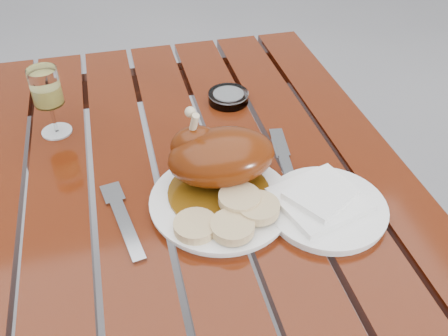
# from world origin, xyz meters

# --- Properties ---
(table) EXTENTS (0.80, 1.20, 0.75)m
(table) POSITION_xyz_m (0.00, 0.00, 0.38)
(table) COLOR #5F210B
(table) RESTS_ON ground
(dinner_plate) EXTENTS (0.26, 0.26, 0.02)m
(dinner_plate) POSITION_xyz_m (0.04, -0.03, 0.76)
(dinner_plate) COLOR white
(dinner_plate) RESTS_ON table
(roast_duck) EXTENTS (0.19, 0.18, 0.13)m
(roast_duck) POSITION_xyz_m (0.05, 0.02, 0.82)
(roast_duck) COLOR #5F3A0A
(roast_duck) RESTS_ON dinner_plate
(bread_dumplings) EXTENTS (0.17, 0.12, 0.03)m
(bread_dumplings) POSITION_xyz_m (0.04, -0.08, 0.78)
(bread_dumplings) COLOR tan
(bread_dumplings) RESTS_ON dinner_plate
(wine_glass) EXTENTS (0.07, 0.07, 0.14)m
(wine_glass) POSITION_xyz_m (-0.23, 0.26, 0.82)
(wine_glass) COLOR #C8C25B
(wine_glass) RESTS_ON table
(side_plate) EXTENTS (0.25, 0.25, 0.02)m
(side_plate) POSITION_xyz_m (0.21, -0.09, 0.76)
(side_plate) COLOR white
(side_plate) RESTS_ON table
(napkin) EXTENTS (0.17, 0.16, 0.01)m
(napkin) POSITION_xyz_m (0.20, -0.08, 0.77)
(napkin) COLOR white
(napkin) RESTS_ON side_plate
(ashtray) EXTENTS (0.09, 0.09, 0.02)m
(ashtray) POSITION_xyz_m (0.13, 0.29, 0.76)
(ashtray) COLOR #B2B7BC
(ashtray) RESTS_ON table
(fork) EXTENTS (0.05, 0.18, 0.01)m
(fork) POSITION_xyz_m (-0.12, -0.03, 0.75)
(fork) COLOR gray
(fork) RESTS_ON table
(knife) EXTENTS (0.05, 0.20, 0.01)m
(knife) POSITION_xyz_m (0.18, 0.03, 0.75)
(knife) COLOR gray
(knife) RESTS_ON table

